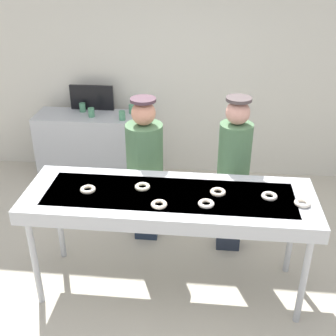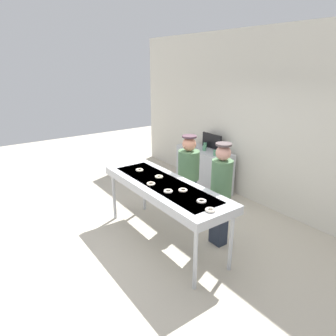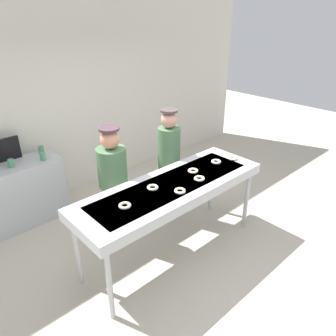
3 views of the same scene
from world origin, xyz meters
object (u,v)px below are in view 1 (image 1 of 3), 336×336
at_px(prep_counter, 92,148).
at_px(paper_cup_3, 91,112).
at_px(sugar_donut_0, 159,204).
at_px(sugar_donut_5, 88,189).
at_px(sugar_donut_4, 302,203).
at_px(sugar_donut_1, 269,196).
at_px(paper_cup_0, 122,115).
at_px(menu_display, 92,98).
at_px(sugar_donut_3, 142,187).
at_px(fryer_conveyor, 169,201).
at_px(worker_assistant, 233,169).
at_px(worker_baker, 145,161).
at_px(sugar_donut_2, 218,192).
at_px(sugar_donut_6, 206,204).
at_px(paper_cup_1, 132,109).
at_px(paper_cup_2, 82,107).

distance_m(prep_counter, paper_cup_3, 0.53).
relative_size(sugar_donut_0, sugar_donut_5, 1.00).
height_order(sugar_donut_0, sugar_donut_4, same).
xyz_separation_m(sugar_donut_1, paper_cup_3, (-1.99, 1.87, -0.04)).
relative_size(sugar_donut_1, paper_cup_0, 1.13).
bearing_deg(menu_display, sugar_donut_3, -64.75).
height_order(fryer_conveyor, sugar_donut_1, sugar_donut_1).
bearing_deg(menu_display, worker_assistant, -40.14).
distance_m(sugar_donut_3, paper_cup_0, 1.83).
bearing_deg(worker_baker, sugar_donut_4, 140.76).
height_order(sugar_donut_2, sugar_donut_6, same).
xyz_separation_m(sugar_donut_5, paper_cup_1, (0.00, 2.09, -0.04)).
bearing_deg(sugar_donut_5, sugar_donut_4, -1.14).
distance_m(fryer_conveyor, menu_display, 2.49).
height_order(worker_assistant, prep_counter, worker_assistant).
height_order(sugar_donut_3, paper_cup_3, paper_cup_3).
xyz_separation_m(sugar_donut_3, paper_cup_0, (-0.53, 1.76, -0.04)).
bearing_deg(paper_cup_0, paper_cup_2, 157.24).
bearing_deg(paper_cup_1, paper_cup_3, -160.38).
distance_m(sugar_donut_1, paper_cup_1, 2.54).
distance_m(sugar_donut_2, sugar_donut_3, 0.64).
bearing_deg(sugar_donut_1, prep_counter, 136.68).
bearing_deg(paper_cup_2, sugar_donut_6, -53.39).
bearing_deg(sugar_donut_3, paper_cup_1, 102.62).
height_order(sugar_donut_4, paper_cup_1, paper_cup_1).
bearing_deg(sugar_donut_6, sugar_donut_5, 172.98).
height_order(worker_baker, paper_cup_0, worker_baker).
bearing_deg(sugar_donut_6, menu_display, 123.64).
xyz_separation_m(sugar_donut_3, prep_counter, (-0.99, 1.88, -0.56)).
relative_size(sugar_donut_1, worker_baker, 0.08).
bearing_deg(sugar_donut_4, prep_counter, 138.84).
height_order(sugar_donut_3, prep_counter, sugar_donut_3).
xyz_separation_m(worker_baker, worker_assistant, (0.88, -0.10, 0.01)).
bearing_deg(prep_counter, paper_cup_3, -48.08).
relative_size(sugar_donut_4, worker_baker, 0.08).
bearing_deg(sugar_donut_0, sugar_donut_3, 123.55).
relative_size(sugar_donut_3, paper_cup_1, 1.13).
xyz_separation_m(sugar_donut_6, paper_cup_3, (-1.48, 2.04, -0.04)).
bearing_deg(worker_baker, sugar_donut_2, 126.63).
distance_m(sugar_donut_5, paper_cup_1, 2.09).
relative_size(sugar_donut_3, paper_cup_3, 1.13).
bearing_deg(sugar_donut_5, worker_assistant, 28.52).
relative_size(sugar_donut_1, prep_counter, 0.09).
bearing_deg(sugar_donut_0, paper_cup_2, 119.32).
bearing_deg(worker_baker, sugar_donut_6, 115.98).
bearing_deg(sugar_donut_0, sugar_donut_1, 13.73).
height_order(paper_cup_2, menu_display, menu_display).
xyz_separation_m(sugar_donut_2, paper_cup_1, (-1.09, 2.02, -0.04)).
bearing_deg(worker_baker, worker_assistant, 164.60).
distance_m(fryer_conveyor, paper_cup_2, 2.46).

